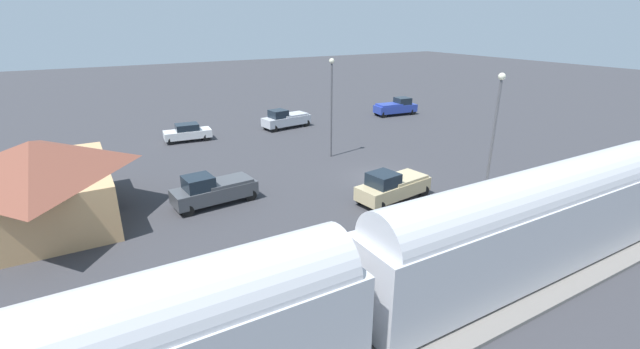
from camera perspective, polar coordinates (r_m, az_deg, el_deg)
name	(u,v)px	position (r m, az deg, el deg)	size (l,w,h in m)	color
ground_plane	(379,177)	(33.09, 7.92, -0.36)	(200.00, 200.00, 0.00)	#38383D
railway_track	(550,260)	(24.68, 28.46, -10.01)	(4.80, 70.00, 0.30)	slate
platform	(485,227)	(26.57, 21.27, -6.58)	(3.20, 46.00, 0.30)	#B7B2A8
passenger_train	(358,282)	(15.36, 5.08, -14.13)	(2.93, 38.85, 4.98)	silver
station_building	(38,181)	(29.75, -33.64, -0.71)	(10.83, 8.22, 5.01)	tan
pedestrian_on_platform	(445,219)	(24.16, 16.50, -5.73)	(0.36, 0.36, 1.71)	#23284C
pedestrian_waiting_far	(573,183)	(32.67, 30.86, -1.01)	(0.36, 0.36, 1.71)	#333338
sedan_white	(188,132)	(44.45, -17.37, 5.43)	(2.20, 4.63, 1.74)	white
pickup_silver	(285,119)	(47.80, -4.66, 7.45)	(2.64, 5.61, 2.14)	silver
pickup_tan	(392,186)	(28.66, 9.71, -1.56)	(2.67, 5.62, 2.14)	#C6B284
pickup_charcoal	(213,190)	(28.53, -14.18, -2.00)	(2.43, 5.55, 2.14)	#47494F
pickup_blue	(396,107)	(55.26, 10.19, 8.93)	(2.54, 5.58, 2.14)	#283D9E
light_pole_near_platform	(495,125)	(29.01, 22.44, 6.23)	(0.44, 0.44, 8.45)	#515156
light_pole_lot_center	(331,97)	(36.53, 1.55, 10.34)	(0.44, 0.44, 8.47)	#515156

